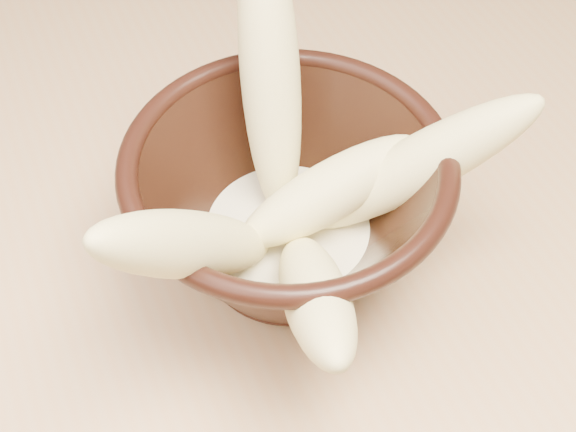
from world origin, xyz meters
The scene contains 8 objects.
table centered at (0.00, 0.00, 0.67)m, with size 1.20×0.80×0.75m.
bowl centered at (0.16, -0.15, 0.82)m, with size 0.21×0.21×0.11m.
milk_puddle centered at (0.16, -0.15, 0.79)m, with size 0.12×0.12×0.02m, color beige.
banana_upright centered at (0.17, -0.10, 0.88)m, with size 0.04×0.04×0.19m, color #F6E391.
banana_left centered at (0.09, -0.19, 0.86)m, with size 0.04×0.04×0.18m, color #F6E391.
banana_right centered at (0.24, -0.18, 0.84)m, with size 0.04×0.04×0.17m, color #F6E391.
banana_across centered at (0.19, -0.16, 0.83)m, with size 0.04×0.04×0.13m, color #F6E391.
banana_front centered at (0.14, -0.23, 0.83)m, with size 0.04×0.04×0.15m, color #F6E391.
Camera 1 is at (0.03, -0.46, 1.21)m, focal length 50.00 mm.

